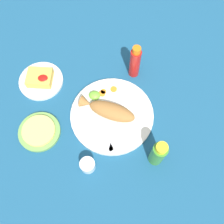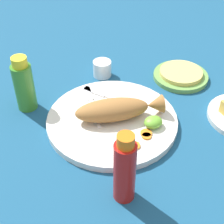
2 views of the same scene
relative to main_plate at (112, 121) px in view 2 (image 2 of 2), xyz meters
The scene contains 14 objects.
ground_plane 0.01m from the main_plate, ahead, with size 4.00×4.00×0.00m, color navy.
main_plate is the anchor object (origin of this frame).
fried_fish 0.04m from the main_plate, 163.75° to the left, with size 0.23×0.12×0.05m.
fork_near 0.09m from the main_plate, 76.71° to the right, with size 0.06×0.18×0.00m.
fork_far 0.09m from the main_plate, 110.11° to the right, with size 0.11×0.17×0.00m.
carrot_slice_near 0.11m from the main_plate, 89.67° to the left, with size 0.03×0.03×0.00m, color orange.
carrot_slice_mid 0.11m from the main_plate, 112.84° to the left, with size 0.02×0.02×0.00m, color orange.
carrot_slice_far 0.10m from the main_plate, 117.32° to the left, with size 0.03×0.03×0.00m, color orange.
lime_wedge_main 0.11m from the main_plate, 135.84° to the left, with size 0.05×0.04×0.03m, color #6BB233.
hot_sauce_bottle_red 0.24m from the main_plate, 68.87° to the left, with size 0.05×0.05×0.17m.
hot_sauce_bottle_green 0.25m from the main_plate, 43.89° to the right, with size 0.05×0.05×0.16m.
salt_cup 0.23m from the main_plate, 109.71° to the right, with size 0.06×0.06×0.05m.
tortilla_plate 0.30m from the main_plate, 162.53° to the right, with size 0.17×0.17×0.01m, color #6B9E4C.
tortilla_stack 0.30m from the main_plate, 162.53° to the right, with size 0.13×0.13×0.01m, color #E0C666.
Camera 2 is at (0.31, 0.59, 0.59)m, focal length 55.00 mm.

